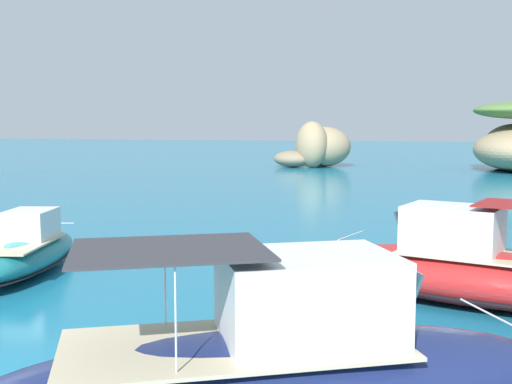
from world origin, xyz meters
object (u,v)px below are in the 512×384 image
object	(u,v)px
motorboat_red	(466,271)
motorboat_teal	(27,252)
islet_small	(317,147)
motorboat_navy	(281,374)

from	to	relation	value
motorboat_red	motorboat_teal	size ratio (longest dim) A/B	1.31
motorboat_red	motorboat_teal	xyz separation A→B (m)	(-14.25, -0.31, -0.22)
islet_small	motorboat_red	distance (m)	59.51
islet_small	motorboat_navy	size ratio (longest dim) A/B	1.11
motorboat_red	motorboat_teal	distance (m)	14.25
islet_small	motorboat_navy	world-z (taller)	islet_small
islet_small	motorboat_teal	xyz separation A→B (m)	(1.29, -57.73, -1.66)
motorboat_teal	motorboat_navy	world-z (taller)	motorboat_navy
motorboat_teal	motorboat_navy	distance (m)	14.00
islet_small	motorboat_teal	bearing A→B (deg)	-88.72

